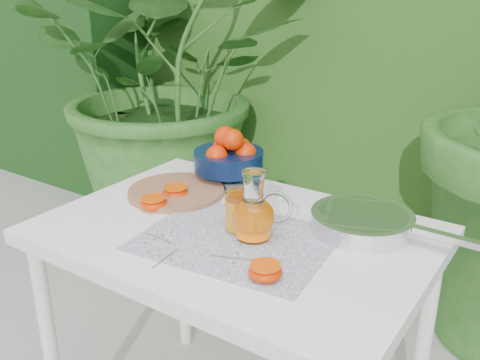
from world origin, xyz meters
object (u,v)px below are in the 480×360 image
Objects in this scene: juice_pitcher at (254,215)px; cutting_board at (176,192)px; white_table at (236,255)px; saute_pan at (364,221)px; fruit_bowl at (229,156)px.

cutting_board is at bearing 162.46° from juice_pitcher.
saute_pan is at bearing 31.75° from white_table.
white_table is 3.45× the size of cutting_board.
cutting_board is at bearing -171.20° from saute_pan.
saute_pan is (0.56, 0.09, 0.02)m from cutting_board.
white_table is 0.31m from cutting_board.
fruit_bowl reaches higher than white_table.
fruit_bowl is at bearing 167.87° from saute_pan.
fruit_bowl is 0.54× the size of saute_pan.
fruit_bowl reaches higher than saute_pan.
white_table is 0.35m from saute_pan.
saute_pan is at bearing -12.13° from fruit_bowl.
fruit_bowl is (-0.22, 0.28, 0.16)m from white_table.
white_table is at bearing 162.21° from juice_pitcher.
saute_pan reaches higher than white_table.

